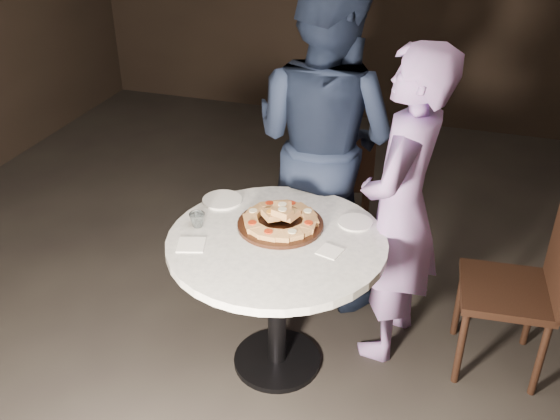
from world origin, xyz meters
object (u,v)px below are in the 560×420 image
focaccia_pile (281,218)px  diner_teal (401,210)px  table (277,264)px  serving_board (280,224)px  diner_navy (324,141)px  water_glass (197,220)px  chair_right (529,282)px  chair_far (344,174)px

focaccia_pile → diner_teal: diner_teal is taller
focaccia_pile → table: bearing=-81.3°
serving_board → diner_navy: 0.73m
diner_navy → focaccia_pile: bearing=106.9°
serving_board → diner_navy: diner_navy is taller
serving_board → table: bearing=-80.9°
focaccia_pile → diner_teal: 0.60m
water_glass → diner_teal: diner_teal is taller
table → focaccia_pile: bearing=98.7°
serving_board → diner_teal: bearing=23.6°
serving_board → chair_right: (1.21, 0.25, -0.25)m
table → water_glass: 0.45m
table → diner_navy: diner_navy is taller
table → diner_navy: (0.02, 0.82, 0.31)m
focaccia_pile → diner_navy: size_ratio=0.20×
focaccia_pile → serving_board: bearing=-100.9°
chair_right → diner_navy: diner_navy is taller
water_glass → chair_right: size_ratio=0.08×
focaccia_pile → diner_teal: (0.55, 0.24, 0.01)m
table → chair_far: 1.39m
chair_far → chair_right: chair_right is taller
serving_board → chair_far: bearing=87.5°
water_glass → diner_navy: (0.42, 0.84, 0.13)m
table → focaccia_pile: 0.23m
focaccia_pile → chair_right: bearing=11.5°
chair_right → diner_navy: size_ratio=0.50×
table → focaccia_pile: (-0.02, 0.12, 0.19)m
focaccia_pile → water_glass: focaccia_pile is taller
water_glass → diner_navy: size_ratio=0.04×
diner_teal → diner_navy: bearing=-122.8°
table → serving_board: serving_board is taller
water_glass → chair_far: (0.44, 1.39, -0.35)m
chair_far → chair_right: size_ratio=0.87×
focaccia_pile → chair_far: 1.31m
chair_right → table: bearing=-77.9°
chair_far → chair_right: 1.54m
water_glass → diner_navy: diner_navy is taller
table → chair_far: size_ratio=1.66×
table → diner_teal: size_ratio=0.81×
focaccia_pile → chair_far: size_ratio=0.46×
diner_teal → table: bearing=-46.7°
chair_far → diner_navy: bearing=75.6°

